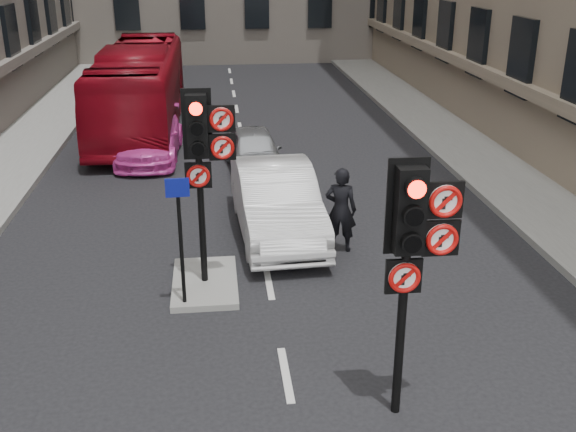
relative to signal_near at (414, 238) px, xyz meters
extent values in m
cube|color=gray|center=(5.71, 11.01, -2.50)|extent=(3.00, 50.00, 0.16)
cube|color=gray|center=(-2.69, 4.01, -2.52)|extent=(1.20, 2.00, 0.12)
cylinder|color=black|center=(-0.09, 0.01, -1.38)|extent=(0.12, 0.12, 2.40)
cube|color=black|center=(-0.09, 0.01, 0.37)|extent=(0.36, 0.28, 1.10)
cube|color=black|center=(-0.09, 0.14, 0.37)|extent=(0.52, 0.03, 1.25)
cylinder|color=#FF1407|center=(-0.09, -0.24, 0.72)|extent=(0.22, 0.01, 0.22)
cylinder|color=black|center=(-0.09, -0.24, 0.37)|extent=(0.22, 0.01, 0.22)
cylinder|color=black|center=(-0.09, -0.24, 0.02)|extent=(0.22, 0.01, 0.22)
cube|color=black|center=(0.33, -0.01, 0.49)|extent=(0.47, 0.05, 0.47)
cylinder|color=white|center=(0.33, -0.05, 0.49)|extent=(0.41, 0.02, 0.41)
torus|color=#BF0C0A|center=(0.33, -0.07, 0.49)|extent=(0.41, 0.06, 0.41)
cube|color=#BF0C0A|center=(0.33, -0.07, 0.49)|extent=(0.25, 0.01, 0.25)
cube|color=black|center=(0.33, -0.01, -0.01)|extent=(0.47, 0.05, 0.47)
cylinder|color=white|center=(0.33, -0.05, -0.01)|extent=(0.41, 0.02, 0.41)
torus|color=#BF0C0A|center=(0.33, -0.07, -0.01)|extent=(0.41, 0.06, 0.41)
cube|color=#BF0C0A|center=(0.33, -0.07, -0.01)|extent=(0.25, 0.01, 0.25)
cube|color=black|center=(-0.11, -0.01, -0.51)|extent=(0.47, 0.05, 0.47)
cylinder|color=white|center=(-0.11, -0.05, -0.51)|extent=(0.41, 0.02, 0.41)
torus|color=#BF0C0A|center=(-0.11, -0.07, -0.51)|extent=(0.41, 0.06, 0.41)
cube|color=#BF0C0A|center=(-0.11, -0.07, -0.51)|extent=(0.25, 0.01, 0.25)
cylinder|color=black|center=(-2.69, 4.01, -1.26)|extent=(0.12, 0.12, 2.40)
cube|color=black|center=(-2.69, 4.01, 0.49)|extent=(0.36, 0.28, 1.10)
cube|color=black|center=(-2.69, 4.14, 0.49)|extent=(0.52, 0.03, 1.25)
cylinder|color=#FF1407|center=(-2.69, 3.76, 0.84)|extent=(0.22, 0.02, 0.22)
cylinder|color=black|center=(-2.69, 3.76, 0.49)|extent=(0.22, 0.02, 0.22)
cylinder|color=black|center=(-2.69, 3.76, 0.14)|extent=(0.22, 0.02, 0.22)
cube|color=black|center=(-2.27, 3.99, 0.61)|extent=(0.47, 0.05, 0.47)
cylinder|color=white|center=(-2.27, 3.95, 0.61)|extent=(0.41, 0.02, 0.41)
torus|color=#BF0C0A|center=(-2.27, 3.93, 0.61)|extent=(0.41, 0.06, 0.41)
cube|color=#BF0C0A|center=(-2.27, 3.93, 0.61)|extent=(0.25, 0.02, 0.25)
cube|color=black|center=(-2.27, 3.99, 0.11)|extent=(0.47, 0.05, 0.47)
cylinder|color=white|center=(-2.27, 3.95, 0.11)|extent=(0.41, 0.02, 0.41)
torus|color=#BF0C0A|center=(-2.27, 3.93, 0.11)|extent=(0.41, 0.06, 0.41)
cube|color=#BF0C0A|center=(-2.27, 3.93, 0.11)|extent=(0.25, 0.02, 0.25)
cube|color=black|center=(-2.71, 3.99, -0.39)|extent=(0.47, 0.05, 0.47)
cylinder|color=white|center=(-2.71, 3.95, -0.39)|extent=(0.41, 0.02, 0.41)
torus|color=#BF0C0A|center=(-2.71, 3.93, -0.39)|extent=(0.41, 0.06, 0.41)
cube|color=#BF0C0A|center=(-2.71, 3.93, -0.39)|extent=(0.25, 0.02, 0.25)
imported|color=#93969A|center=(-1.31, 10.90, -1.97)|extent=(1.66, 3.67, 1.22)
imported|color=silver|center=(-1.11, 6.34, -1.81)|extent=(1.87, 4.76, 1.54)
imported|color=#EA45B4|center=(-4.33, 12.62, -1.96)|extent=(1.91, 4.38, 1.25)
imported|color=maroon|center=(-4.87, 16.12, -1.13)|extent=(2.51, 10.42, 2.90)
imported|color=black|center=(-0.29, 8.99, -2.13)|extent=(0.51, 1.52, 0.90)
imported|color=black|center=(0.13, 5.34, -1.68)|extent=(0.76, 0.62, 1.80)
cylinder|color=black|center=(-3.04, 3.21, -1.34)|extent=(0.07, 0.07, 2.25)
cube|color=navy|center=(-3.04, 3.15, -0.32)|extent=(0.40, 0.06, 0.32)
camera|label=1|loc=(-2.39, -7.37, 3.31)|focal=42.00mm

